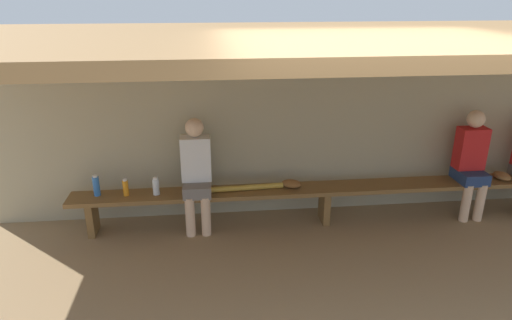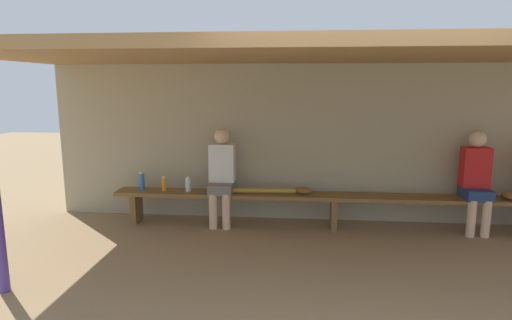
{
  "view_description": "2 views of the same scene",
  "coord_description": "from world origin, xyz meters",
  "px_view_note": "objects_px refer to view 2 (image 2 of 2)",
  "views": [
    {
      "loc": [
        -1.36,
        -3.31,
        2.7
      ],
      "look_at": [
        -0.87,
        1.29,
        0.94
      ],
      "focal_mm": 31.87,
      "sensor_mm": 36.0,
      "label": 1
    },
    {
      "loc": [
        -0.53,
        -4.0,
        1.92
      ],
      "look_at": [
        -1.01,
        1.06,
        1.01
      ],
      "focal_mm": 29.59,
      "sensor_mm": 36.0,
      "label": 2
    }
  ],
  "objects_px": {
    "player_in_blue": "(222,173)",
    "water_bottle_blue": "(142,181)",
    "water_bottle_clear": "(164,184)",
    "baseball_bat": "(264,191)",
    "bench": "(334,200)",
    "baseball_glove_tan": "(510,196)",
    "water_bottle_green": "(188,184)",
    "baseball_glove_worn": "(303,190)",
    "player_in_red": "(476,178)"
  },
  "relations": [
    {
      "from": "water_bottle_blue",
      "to": "bench",
      "type": "bearing_deg",
      "value": -0.84
    },
    {
      "from": "player_in_red",
      "to": "player_in_blue",
      "type": "distance_m",
      "value": 3.33
    },
    {
      "from": "player_in_red",
      "to": "baseball_glove_tan",
      "type": "relative_size",
      "value": 5.56
    },
    {
      "from": "player_in_blue",
      "to": "water_bottle_clear",
      "type": "distance_m",
      "value": 0.83
    },
    {
      "from": "baseball_bat",
      "to": "baseball_glove_tan",
      "type": "bearing_deg",
      "value": -3.49
    },
    {
      "from": "player_in_red",
      "to": "baseball_bat",
      "type": "height_order",
      "value": "player_in_red"
    },
    {
      "from": "water_bottle_blue",
      "to": "baseball_bat",
      "type": "relative_size",
      "value": 0.29
    },
    {
      "from": "bench",
      "to": "water_bottle_blue",
      "type": "xyz_separation_m",
      "value": [
        -2.67,
        0.04,
        0.19
      ]
    },
    {
      "from": "baseball_glove_worn",
      "to": "baseball_bat",
      "type": "xyz_separation_m",
      "value": [
        -0.54,
        -0.03,
        -0.01
      ]
    },
    {
      "from": "baseball_bat",
      "to": "water_bottle_clear",
      "type": "bearing_deg",
      "value": 176.59
    },
    {
      "from": "water_bottle_green",
      "to": "baseball_glove_tan",
      "type": "height_order",
      "value": "water_bottle_green"
    },
    {
      "from": "bench",
      "to": "water_bottle_green",
      "type": "height_order",
      "value": "water_bottle_green"
    },
    {
      "from": "water_bottle_clear",
      "to": "baseball_bat",
      "type": "xyz_separation_m",
      "value": [
        1.39,
        -0.0,
        -0.06
      ]
    },
    {
      "from": "baseball_glove_tan",
      "to": "baseball_glove_worn",
      "type": "distance_m",
      "value": 2.65
    },
    {
      "from": "player_in_blue",
      "to": "water_bottle_clear",
      "type": "xyz_separation_m",
      "value": [
        -0.81,
        0.0,
        -0.17
      ]
    },
    {
      "from": "bench",
      "to": "water_bottle_blue",
      "type": "distance_m",
      "value": 2.68
    },
    {
      "from": "water_bottle_clear",
      "to": "baseball_bat",
      "type": "bearing_deg",
      "value": -0.15
    },
    {
      "from": "baseball_glove_tan",
      "to": "water_bottle_clear",
      "type": "bearing_deg",
      "value": 79.2
    },
    {
      "from": "bench",
      "to": "player_in_blue",
      "type": "bearing_deg",
      "value": 179.88
    },
    {
      "from": "water_bottle_blue",
      "to": "water_bottle_green",
      "type": "height_order",
      "value": "water_bottle_blue"
    },
    {
      "from": "bench",
      "to": "baseball_glove_worn",
      "type": "relative_size",
      "value": 25.0
    },
    {
      "from": "player_in_red",
      "to": "water_bottle_green",
      "type": "relative_size",
      "value": 6.33
    },
    {
      "from": "water_bottle_clear",
      "to": "baseball_glove_worn",
      "type": "distance_m",
      "value": 1.93
    },
    {
      "from": "baseball_glove_worn",
      "to": "player_in_red",
      "type": "bearing_deg",
      "value": 24.55
    },
    {
      "from": "player_in_blue",
      "to": "baseball_glove_worn",
      "type": "height_order",
      "value": "player_in_blue"
    },
    {
      "from": "player_in_blue",
      "to": "water_bottle_blue",
      "type": "xyz_separation_m",
      "value": [
        -1.14,
        0.04,
        -0.15
      ]
    },
    {
      "from": "baseball_glove_tan",
      "to": "bench",
      "type": "bearing_deg",
      "value": 79.08
    },
    {
      "from": "player_in_red",
      "to": "player_in_blue",
      "type": "xyz_separation_m",
      "value": [
        -3.33,
        0.0,
        0.0
      ]
    },
    {
      "from": "water_bottle_blue",
      "to": "baseball_bat",
      "type": "distance_m",
      "value": 1.72
    },
    {
      "from": "water_bottle_blue",
      "to": "water_bottle_clear",
      "type": "bearing_deg",
      "value": -6.16
    },
    {
      "from": "water_bottle_blue",
      "to": "baseball_glove_worn",
      "type": "relative_size",
      "value": 1.05
    },
    {
      "from": "water_bottle_blue",
      "to": "baseball_glove_tan",
      "type": "relative_size",
      "value": 1.05
    },
    {
      "from": "player_in_blue",
      "to": "player_in_red",
      "type": "bearing_deg",
      "value": 0.0
    },
    {
      "from": "player_in_red",
      "to": "water_bottle_blue",
      "type": "bearing_deg",
      "value": 179.54
    },
    {
      "from": "player_in_red",
      "to": "player_in_blue",
      "type": "bearing_deg",
      "value": 180.0
    },
    {
      "from": "bench",
      "to": "water_bottle_blue",
      "type": "relative_size",
      "value": 23.8
    },
    {
      "from": "bench",
      "to": "player_in_blue",
      "type": "distance_m",
      "value": 1.57
    },
    {
      "from": "water_bottle_blue",
      "to": "baseball_glove_worn",
      "type": "xyz_separation_m",
      "value": [
        2.26,
        -0.01,
        -0.08
      ]
    },
    {
      "from": "player_in_blue",
      "to": "water_bottle_blue",
      "type": "distance_m",
      "value": 1.15
    },
    {
      "from": "water_bottle_clear",
      "to": "baseball_glove_tan",
      "type": "height_order",
      "value": "water_bottle_clear"
    },
    {
      "from": "water_bottle_blue",
      "to": "baseball_glove_tan",
      "type": "bearing_deg",
      "value": -0.62
    },
    {
      "from": "water_bottle_green",
      "to": "baseball_bat",
      "type": "relative_size",
      "value": 0.24
    },
    {
      "from": "baseball_glove_worn",
      "to": "water_bottle_blue",
      "type": "bearing_deg",
      "value": -155.11
    },
    {
      "from": "water_bottle_clear",
      "to": "player_in_red",
      "type": "bearing_deg",
      "value": -0.01
    },
    {
      "from": "player_in_red",
      "to": "water_bottle_clear",
      "type": "height_order",
      "value": "player_in_red"
    },
    {
      "from": "water_bottle_green",
      "to": "baseball_glove_worn",
      "type": "distance_m",
      "value": 1.59
    },
    {
      "from": "bench",
      "to": "player_in_red",
      "type": "distance_m",
      "value": 1.84
    },
    {
      "from": "water_bottle_green",
      "to": "baseball_bat",
      "type": "height_order",
      "value": "water_bottle_green"
    },
    {
      "from": "player_in_blue",
      "to": "baseball_bat",
      "type": "relative_size",
      "value": 1.54
    },
    {
      "from": "bench",
      "to": "baseball_glove_worn",
      "type": "height_order",
      "value": "baseball_glove_worn"
    }
  ]
}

